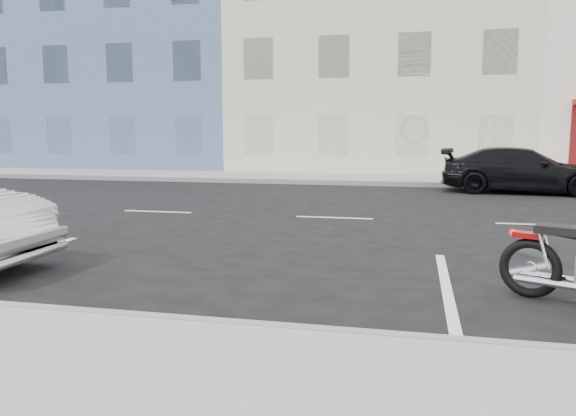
# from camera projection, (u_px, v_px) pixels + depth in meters

# --- Properties ---
(ground) EXTENTS (120.00, 120.00, 0.00)m
(ground) POSITION_uv_depth(u_px,v_px,m) (433.00, 221.00, 11.30)
(ground) COLOR black
(ground) RESTS_ON ground
(sidewalk_far) EXTENTS (80.00, 3.40, 0.15)m
(sidewalk_far) POSITION_uv_depth(u_px,v_px,m) (286.00, 178.00, 20.78)
(sidewalk_far) COLOR gray
(sidewalk_far) RESTS_ON ground
(curb_far) EXTENTS (80.00, 0.12, 0.16)m
(curb_far) POSITION_uv_depth(u_px,v_px,m) (275.00, 181.00, 19.14)
(curb_far) COLOR gray
(curb_far) RESTS_ON ground
(bldg_blue) EXTENTS (12.00, 12.00, 13.00)m
(bldg_blue) POSITION_uv_depth(u_px,v_px,m) (150.00, 39.00, 29.18)
(bldg_blue) COLOR slate
(bldg_blue) RESTS_ON ground
(bldg_cream) EXTENTS (12.00, 12.00, 11.50)m
(bldg_cream) POSITION_uv_depth(u_px,v_px,m) (383.00, 47.00, 26.70)
(bldg_cream) COLOR beige
(bldg_cream) RESTS_ON ground
(car_far) EXTENTS (4.72, 2.31, 1.32)m
(car_far) POSITION_uv_depth(u_px,v_px,m) (522.00, 170.00, 16.31)
(car_far) COLOR black
(car_far) RESTS_ON ground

